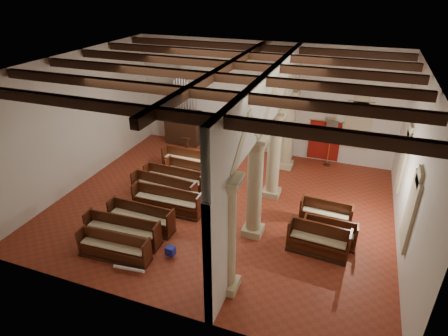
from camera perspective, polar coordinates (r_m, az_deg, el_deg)
floor at (r=16.37m, az=-0.22°, el=-5.62°), size 14.00×14.00×0.00m
ceiling at (r=14.03m, az=-0.27°, el=15.39°), size 14.00×14.00×0.00m
wall_back at (r=20.34m, az=5.74°, el=10.35°), size 14.00×0.02×6.00m
wall_front at (r=10.25m, az=-12.13°, el=-8.61°), size 14.00×0.02×6.00m
wall_left at (r=18.42m, az=-21.27°, el=6.77°), size 0.02×12.00×6.00m
wall_right at (r=14.33m, az=27.01°, el=-0.20°), size 0.02×12.00×6.00m
ceiling_beams at (r=14.07m, az=-0.27°, el=14.68°), size 13.80×11.80×0.30m
arcade at (r=14.25m, az=6.58°, el=5.13°), size 0.90×11.90×6.00m
window_right_a at (r=13.38m, az=26.67°, el=-6.03°), size 0.03×1.00×2.20m
window_right_b at (r=16.91m, az=25.77°, el=1.10°), size 0.03×1.00×2.20m
window_back at (r=20.00m, az=19.66°, el=6.15°), size 1.00×0.03×2.20m
pipe_organ at (r=21.91m, az=-6.32°, el=7.09°), size 2.10×0.85×4.40m
lectern at (r=20.69m, az=-5.72°, el=3.14°), size 0.46×0.46×1.12m
dossal_curtain at (r=20.36m, az=15.01°, el=4.05°), size 1.80×0.07×2.17m
processional_banner at (r=20.08m, az=15.68°, el=2.59°), size 0.58×0.74×2.69m
hymnal_box_a at (r=13.64m, az=-8.16°, el=-12.38°), size 0.34×0.29×0.31m
hymnal_box_b at (r=14.69m, az=-8.75°, el=-9.05°), size 0.37×0.31×0.34m
hymnal_box_c at (r=15.94m, az=-1.96°, el=-5.49°), size 0.39×0.35×0.33m
tube_heater_a at (r=13.35m, az=-14.29°, el=-14.66°), size 1.12×0.23×0.11m
tube_heater_b at (r=14.90m, az=-11.84°, el=-9.29°), size 1.02×0.26×0.10m
nave_pew_0 at (r=13.97m, az=-16.35°, el=-11.93°), size 2.67×0.78×0.97m
nave_pew_1 at (r=14.65m, az=-15.15°, el=-9.59°), size 2.98×0.82×1.03m
nave_pew_2 at (r=15.14m, az=-12.48°, el=-7.83°), size 2.72×0.75×1.05m
nave_pew_3 at (r=15.96m, az=-8.65°, el=-5.44°), size 3.03×0.74×1.06m
nave_pew_4 at (r=16.82m, az=-9.11°, el=-3.59°), size 3.11×0.91×1.08m
nave_pew_5 at (r=17.58m, az=-7.54°, el=-2.08°), size 3.01×0.77×1.01m
nave_pew_6 at (r=17.97m, az=-4.63°, el=-1.21°), size 2.92×0.85×1.04m
nave_pew_7 at (r=19.07m, az=-4.74°, el=0.62°), size 3.30×0.81×1.08m
aisle_pew_0 at (r=14.02m, az=14.10°, el=-11.11°), size 2.20×0.89×1.14m
aisle_pew_1 at (r=14.59m, az=15.72°, el=-9.86°), size 1.94×0.68×0.99m
aisle_pew_2 at (r=15.52m, az=15.16°, el=-7.22°), size 2.03×0.77×1.03m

